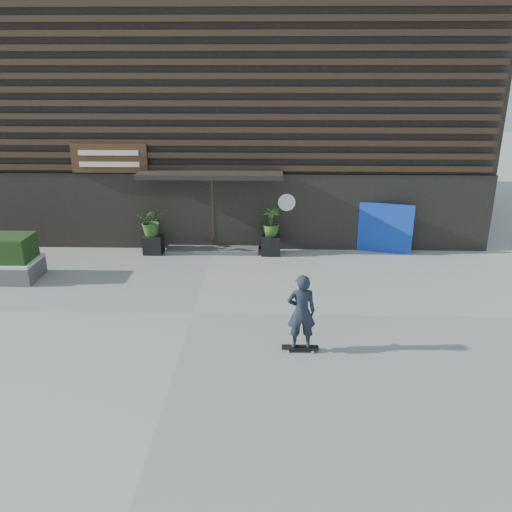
{
  "coord_description": "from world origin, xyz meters",
  "views": [
    {
      "loc": [
        1.86,
        -11.4,
        5.61
      ],
      "look_at": [
        1.52,
        1.13,
        1.1
      ],
      "focal_mm": 36.33,
      "sensor_mm": 36.0,
      "label": 1
    }
  ],
  "objects_px": {
    "planter_pot_right": "(271,245)",
    "blue_tarp": "(385,228)",
    "planter_pot_left": "(153,244)",
    "skateboarder": "(301,312)"
  },
  "relations": [
    {
      "from": "planter_pot_right",
      "to": "blue_tarp",
      "type": "distance_m",
      "value": 3.74
    },
    {
      "from": "blue_tarp",
      "to": "planter_pot_left",
      "type": "bearing_deg",
      "value": -162.76
    },
    {
      "from": "planter_pot_left",
      "to": "planter_pot_right",
      "type": "xyz_separation_m",
      "value": [
        3.8,
        0.0,
        0.0
      ]
    },
    {
      "from": "planter_pot_left",
      "to": "blue_tarp",
      "type": "xyz_separation_m",
      "value": [
        7.49,
        0.3,
        0.51
      ]
    },
    {
      "from": "planter_pot_left",
      "to": "blue_tarp",
      "type": "distance_m",
      "value": 7.51
    },
    {
      "from": "planter_pot_right",
      "to": "blue_tarp",
      "type": "xyz_separation_m",
      "value": [
        3.69,
        0.3,
        0.51
      ]
    },
    {
      "from": "skateboarder",
      "to": "planter_pot_right",
      "type": "bearing_deg",
      "value": 95.88
    },
    {
      "from": "blue_tarp",
      "to": "planter_pot_right",
      "type": "bearing_deg",
      "value": -160.41
    },
    {
      "from": "blue_tarp",
      "to": "skateboarder",
      "type": "xyz_separation_m",
      "value": [
        -3.06,
        -6.43,
        0.1
      ]
    },
    {
      "from": "planter_pot_right",
      "to": "skateboarder",
      "type": "distance_m",
      "value": 6.19
    }
  ]
}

